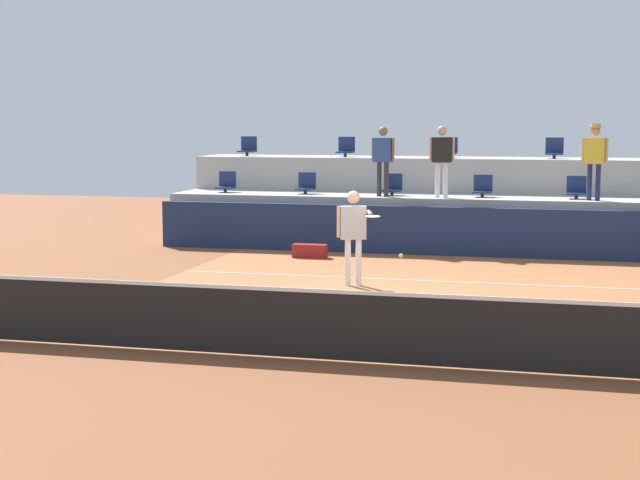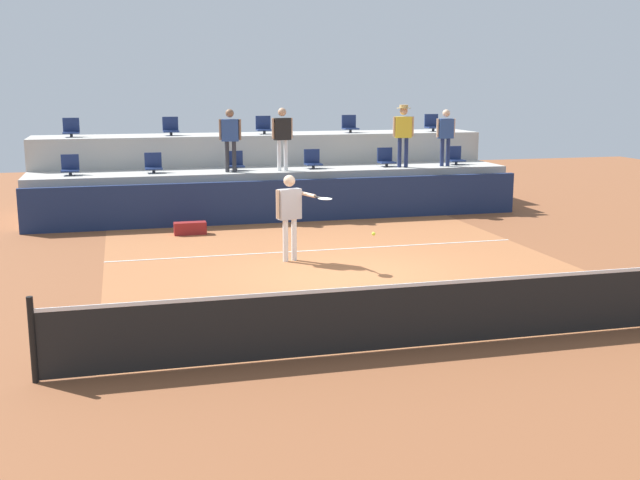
% 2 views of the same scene
% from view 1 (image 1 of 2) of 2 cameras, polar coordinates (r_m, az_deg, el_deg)
% --- Properties ---
extents(ground_plane, '(40.00, 40.00, 0.00)m').
position_cam_1_polar(ground_plane, '(16.00, 3.73, -3.78)').
color(ground_plane, brown).
extents(court_inner_paint, '(9.00, 10.00, 0.01)m').
position_cam_1_polar(court_inner_paint, '(16.97, 4.34, -3.15)').
color(court_inner_paint, '#A36038').
rests_on(court_inner_paint, ground_plane).
extents(court_service_line, '(9.00, 0.06, 0.00)m').
position_cam_1_polar(court_service_line, '(18.33, 5.09, -2.38)').
color(court_service_line, silver).
rests_on(court_service_line, ground_plane).
extents(tennis_net, '(10.48, 0.08, 1.07)m').
position_cam_1_polar(tennis_net, '(12.07, 0.30, -4.92)').
color(tennis_net, black).
rests_on(tennis_net, ground_plane).
extents(sponsor_backboard, '(13.00, 0.16, 1.10)m').
position_cam_1_polar(sponsor_backboard, '(21.78, 6.60, 0.54)').
color(sponsor_backboard, navy).
rests_on(sponsor_backboard, ground_plane).
extents(seating_tier_lower, '(13.00, 1.80, 1.25)m').
position_cam_1_polar(seating_tier_lower, '(23.06, 7.03, 1.08)').
color(seating_tier_lower, '#ADAAA3').
rests_on(seating_tier_lower, ground_plane).
extents(seating_tier_upper, '(13.00, 1.80, 2.10)m').
position_cam_1_polar(seating_tier_upper, '(24.80, 7.56, 2.47)').
color(seating_tier_upper, '#ADAAA3').
rests_on(seating_tier_upper, ground_plane).
extents(stadium_chair_lower_far_left, '(0.44, 0.40, 0.52)m').
position_cam_1_polar(stadium_chair_lower_far_left, '(24.16, -5.61, 3.37)').
color(stadium_chair_lower_far_left, '#2D2D33').
rests_on(stadium_chair_lower_far_left, seating_tier_lower).
extents(stadium_chair_lower_left, '(0.44, 0.40, 0.52)m').
position_cam_1_polar(stadium_chair_lower_left, '(23.54, -0.83, 3.30)').
color(stadium_chair_lower_left, '#2D2D33').
rests_on(stadium_chair_lower_left, seating_tier_lower).
extents(stadium_chair_lower_mid_left, '(0.44, 0.40, 0.52)m').
position_cam_1_polar(stadium_chair_lower_mid_left, '(23.08, 4.35, 3.21)').
color(stadium_chair_lower_mid_left, '#2D2D33').
rests_on(stadium_chair_lower_mid_left, seating_tier_lower).
extents(stadium_chair_lower_mid_right, '(0.44, 0.40, 0.52)m').
position_cam_1_polar(stadium_chair_lower_mid_right, '(22.81, 9.67, 3.08)').
color(stadium_chair_lower_mid_right, '#2D2D33').
rests_on(stadium_chair_lower_mid_right, seating_tier_lower).
extents(stadium_chair_lower_right, '(0.44, 0.40, 0.52)m').
position_cam_1_polar(stadium_chair_lower_right, '(22.75, 15.04, 2.93)').
color(stadium_chair_lower_right, '#2D2D33').
rests_on(stadium_chair_lower_right, seating_tier_lower).
extents(stadium_chair_upper_far_left, '(0.44, 0.40, 0.52)m').
position_cam_1_polar(stadium_chair_upper_far_left, '(25.83, -4.32, 5.50)').
color(stadium_chair_upper_far_left, '#2D2D33').
rests_on(stadium_chair_upper_far_left, seating_tier_upper).
extents(stadium_chair_upper_left, '(0.44, 0.40, 0.52)m').
position_cam_1_polar(stadium_chair_upper_left, '(25.11, 1.56, 5.48)').
color(stadium_chair_upper_left, '#2D2D33').
rests_on(stadium_chair_upper_left, seating_tier_upper).
extents(stadium_chair_upper_center, '(0.44, 0.40, 0.52)m').
position_cam_1_polar(stadium_chair_upper_center, '(24.66, 7.67, 5.39)').
color(stadium_chair_upper_center, '#2D2D33').
rests_on(stadium_chair_upper_center, seating_tier_upper).
extents(stadium_chair_upper_right, '(0.44, 0.40, 0.52)m').
position_cam_1_polar(stadium_chair_upper_right, '(24.50, 13.80, 5.24)').
color(stadium_chair_upper_right, '#2D2D33').
rests_on(stadium_chair_upper_right, seating_tier_upper).
extents(tennis_player, '(0.99, 1.16, 1.76)m').
position_cam_1_polar(tennis_player, '(17.50, 2.03, 0.74)').
color(tennis_player, white).
rests_on(tennis_player, ground_plane).
extents(spectator_in_grey, '(0.58, 0.27, 1.65)m').
position_cam_1_polar(spectator_in_grey, '(22.69, 3.77, 5.10)').
color(spectator_in_grey, '#2D2D33').
rests_on(spectator_in_grey, seating_tier_lower).
extents(spectator_in_white, '(0.59, 0.25, 1.67)m').
position_cam_1_polar(spectator_in_white, '(22.49, 7.28, 5.08)').
color(spectator_in_white, white).
rests_on(spectator_in_white, seating_tier_lower).
extents(spectator_with_hat, '(0.59, 0.47, 1.72)m').
position_cam_1_polar(spectator_with_hat, '(22.33, 16.06, 4.99)').
color(spectator_with_hat, navy).
rests_on(spectator_with_hat, seating_tier_lower).
extents(tennis_ball, '(0.07, 0.07, 0.07)m').
position_cam_1_polar(tennis_ball, '(15.60, 4.85, -0.94)').
color(tennis_ball, '#CCE033').
extents(equipment_bag, '(0.76, 0.28, 0.30)m').
position_cam_1_polar(equipment_bag, '(21.27, -0.61, -0.66)').
color(equipment_bag, maroon).
rests_on(equipment_bag, ground_plane).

